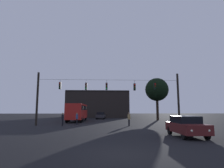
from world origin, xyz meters
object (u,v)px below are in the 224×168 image
(pedestrian_crossing_left, at_px, (63,119))
(pedestrian_crossing_center, at_px, (129,118))
(car_near_right, at_px, (186,126))
(tree_left_silhouette, at_px, (157,90))
(city_bus, at_px, (78,111))
(car_far_left, at_px, (101,115))
(pedestrian_crossing_right, at_px, (77,118))

(pedestrian_crossing_left, xyz_separation_m, pedestrian_crossing_center, (8.36, -0.55, 0.03))
(car_near_right, bearing_deg, tree_left_silhouette, 78.64)
(car_near_right, xyz_separation_m, tree_left_silhouette, (4.76, 23.69, 5.27))
(city_bus, distance_m, car_far_left, 9.79)
(car_near_right, distance_m, pedestrian_crossing_center, 10.37)
(pedestrian_crossing_center, xyz_separation_m, tree_left_silhouette, (7.67, 13.74, 5.11))
(car_near_right, relative_size, pedestrian_crossing_left, 2.68)
(pedestrian_crossing_left, bearing_deg, tree_left_silhouette, 39.46)
(car_far_left, distance_m, pedestrian_crossing_left, 19.39)
(pedestrian_crossing_center, xyz_separation_m, pedestrian_crossing_right, (-6.80, 2.34, -0.05))
(pedestrian_crossing_right, bearing_deg, pedestrian_crossing_left, -130.93)
(pedestrian_crossing_center, bearing_deg, pedestrian_crossing_left, 176.27)
(car_far_left, height_order, pedestrian_crossing_left, pedestrian_crossing_left)
(pedestrian_crossing_left, bearing_deg, pedestrian_crossing_right, 49.07)
(city_bus, height_order, tree_left_silhouette, tree_left_silhouette)
(car_near_right, distance_m, tree_left_silhouette, 24.73)
(car_near_right, height_order, pedestrian_crossing_right, pedestrian_crossing_right)
(pedestrian_crossing_right, distance_m, tree_left_silhouette, 19.13)
(car_far_left, xyz_separation_m, pedestrian_crossing_right, (-3.15, -17.01, 0.10))
(city_bus, relative_size, car_far_left, 2.47)
(car_far_left, distance_m, pedestrian_crossing_right, 17.30)
(pedestrian_crossing_center, relative_size, tree_left_silhouette, 0.20)
(pedestrian_crossing_left, xyz_separation_m, pedestrian_crossing_right, (1.56, 1.80, -0.01))
(pedestrian_crossing_center, height_order, tree_left_silhouette, tree_left_silhouette)
(pedestrian_crossing_center, bearing_deg, city_bus, 126.36)
(car_near_right, xyz_separation_m, pedestrian_crossing_right, (-9.71, 12.29, 0.10))
(pedestrian_crossing_left, height_order, pedestrian_crossing_center, pedestrian_crossing_center)
(city_bus, height_order, pedestrian_crossing_left, city_bus)
(pedestrian_crossing_left, height_order, tree_left_silhouette, tree_left_silhouette)
(pedestrian_crossing_center, bearing_deg, tree_left_silhouette, 60.82)
(car_near_right, bearing_deg, city_bus, 117.50)
(car_near_right, xyz_separation_m, car_far_left, (-6.56, 29.30, 0.00))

